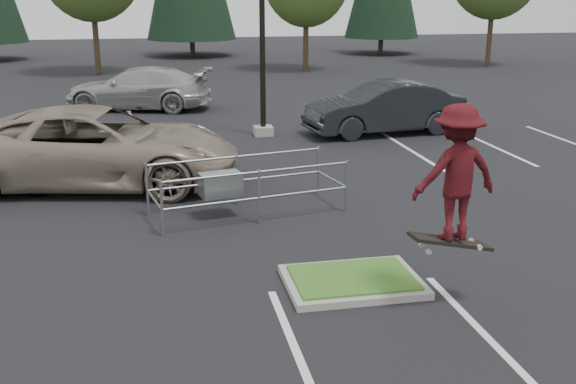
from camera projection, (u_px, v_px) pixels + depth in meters
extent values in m
plane|color=black|center=(352.00, 285.00, 11.07)|extent=(120.00, 120.00, 0.00)
cube|color=#9E9A93|center=(352.00, 282.00, 11.05)|extent=(2.20, 1.60, 0.12)
cube|color=#2E631F|center=(353.00, 278.00, 11.03)|extent=(1.95, 1.35, 0.05)
cube|color=silver|center=(103.00, 165.00, 18.66)|extent=(0.12, 5.20, 0.01)
cube|color=silver|center=(0.00, 169.00, 18.15)|extent=(0.12, 5.20, 0.01)
cube|color=silver|center=(410.00, 150.00, 20.36)|extent=(0.12, 5.20, 0.01)
cube|color=silver|center=(492.00, 146.00, 20.88)|extent=(0.12, 5.20, 0.01)
cube|color=silver|center=(570.00, 142.00, 21.39)|extent=(0.12, 5.20, 0.01)
cube|color=silver|center=(523.00, 374.00, 8.51)|extent=(0.12, 6.00, 0.01)
cube|color=#9E9A93|center=(263.00, 131.00, 22.38)|extent=(0.60, 0.60, 0.30)
cylinder|color=#38281C|center=(96.00, 43.00, 38.05)|extent=(0.32, 0.32, 3.50)
cylinder|color=#38281C|center=(306.00, 45.00, 39.73)|extent=(0.32, 0.32, 3.04)
cylinder|color=#38281C|center=(489.00, 38.00, 42.41)|extent=(0.32, 0.32, 3.42)
cylinder|color=#38281C|center=(193.00, 47.00, 48.90)|extent=(0.36, 0.36, 1.20)
cylinder|color=#38281C|center=(381.00, 45.00, 50.61)|extent=(0.36, 0.36, 1.20)
cylinder|color=#92959A|center=(162.00, 209.00, 13.07)|extent=(0.06, 0.06, 1.16)
cylinder|color=#92959A|center=(147.00, 190.00, 14.31)|extent=(0.06, 0.06, 1.16)
cylinder|color=#92959A|center=(259.00, 197.00, 13.81)|extent=(0.06, 0.06, 1.16)
cylinder|color=#92959A|center=(237.00, 180.00, 15.06)|extent=(0.06, 0.06, 1.16)
cylinder|color=#92959A|center=(346.00, 186.00, 14.56)|extent=(0.06, 0.06, 1.16)
cylinder|color=#92959A|center=(319.00, 171.00, 15.80)|extent=(0.06, 0.06, 1.16)
cylinder|color=#92959A|center=(259.00, 198.00, 13.82)|extent=(3.96, 0.84, 0.05)
cylinder|color=#92959A|center=(259.00, 172.00, 13.66)|extent=(3.96, 0.84, 0.05)
cylinder|color=#92959A|center=(237.00, 181.00, 15.06)|extent=(3.96, 0.84, 0.05)
cylinder|color=#92959A|center=(237.00, 157.00, 14.90)|extent=(3.96, 0.84, 0.05)
cube|color=#92959A|center=(221.00, 184.00, 14.17)|extent=(0.94, 0.68, 0.48)
cube|color=black|center=(451.00, 242.00, 10.05)|extent=(1.33, 0.49, 0.35)
cylinder|color=beige|center=(429.00, 251.00, 9.87)|extent=(0.08, 0.05, 0.08)
cylinder|color=beige|center=(422.00, 245.00, 10.12)|extent=(0.08, 0.05, 0.08)
cylinder|color=beige|center=(480.00, 247.00, 10.02)|extent=(0.08, 0.05, 0.08)
cylinder|color=beige|center=(471.00, 241.00, 10.28)|extent=(0.08, 0.05, 0.08)
imported|color=maroon|center=(456.00, 173.00, 9.75)|extent=(1.37, 0.87, 2.02)
imported|color=gray|center=(95.00, 147.00, 16.51)|extent=(7.43, 4.52, 1.93)
imported|color=black|center=(384.00, 108.00, 22.46)|extent=(5.41, 2.39, 1.73)
imported|color=#B1B1AC|center=(140.00, 88.00, 27.05)|extent=(6.23, 3.85, 1.69)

